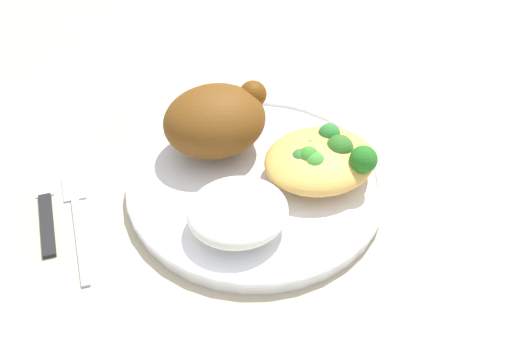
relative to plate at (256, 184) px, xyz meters
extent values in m
plane|color=#C4B395|center=(0.00, 0.00, -0.01)|extent=(2.00, 2.00, 0.00)
cylinder|color=white|center=(0.00, 0.00, 0.00)|extent=(0.25, 0.25, 0.01)
torus|color=white|center=(0.00, 0.00, 0.00)|extent=(0.26, 0.26, 0.01)
ellipsoid|color=brown|center=(-0.03, 0.06, 0.04)|extent=(0.10, 0.09, 0.07)
sphere|color=#6A390D|center=(0.02, 0.07, 0.06)|extent=(0.03, 0.03, 0.03)
ellipsoid|color=white|center=(-0.03, -0.05, 0.03)|extent=(0.09, 0.09, 0.03)
ellipsoid|color=#F0B353|center=(0.06, -0.01, 0.03)|extent=(0.11, 0.09, 0.03)
sphere|color=#3B8B2B|center=(0.05, -0.02, 0.04)|extent=(0.02, 0.02, 0.02)
sphere|color=#489837|center=(0.05, -0.02, 0.03)|extent=(0.02, 0.02, 0.02)
sphere|color=#267220|center=(0.09, -0.04, 0.04)|extent=(0.03, 0.03, 0.03)
sphere|color=#43923B|center=(0.06, 0.00, 0.03)|extent=(0.02, 0.02, 0.02)
sphere|color=#357D2E|center=(0.08, 0.01, 0.03)|extent=(0.02, 0.02, 0.02)
sphere|color=#2F7F33|center=(0.08, 0.01, 0.04)|extent=(0.02, 0.02, 0.02)
sphere|color=#357026|center=(0.08, -0.01, 0.04)|extent=(0.03, 0.03, 0.03)
sphere|color=#387F38|center=(0.04, -0.01, 0.03)|extent=(0.02, 0.02, 0.02)
cube|color=#B2B2B7|center=(-0.18, -0.01, -0.01)|extent=(0.01, 0.11, 0.01)
cube|color=#B2B2B7|center=(-0.17, 0.06, -0.01)|extent=(0.02, 0.03, 0.00)
cube|color=black|center=(-0.20, 0.01, 0.00)|extent=(0.01, 0.08, 0.01)
cube|color=silver|center=(-0.20, 0.11, -0.01)|extent=(0.02, 0.11, 0.00)
camera|label=1|loc=(-0.14, -0.43, 0.46)|focal=45.40mm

